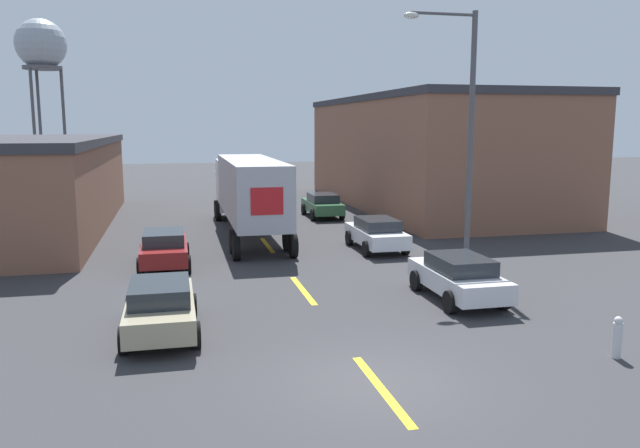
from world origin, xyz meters
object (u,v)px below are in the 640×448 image
object	(u,v)px
parked_car_left_near	(160,306)
parked_car_right_near	(458,276)
semi_truck	(247,188)
parked_car_left_far	(164,248)
water_tower	(41,47)
parked_car_right_far	(322,205)
street_lamp	(464,126)
parked_car_right_mid	(377,233)
fire_hydrant	(617,337)

from	to	relation	value
parked_car_left_near	parked_car_right_near	world-z (taller)	same
semi_truck	parked_car_left_far	size ratio (longest dim) A/B	3.37
parked_car_right_near	water_tower	xyz separation A→B (m)	(-19.86, 45.26, 11.67)
parked_car_left_near	semi_truck	bearing A→B (deg)	74.85
parked_car_right_far	parked_car_left_far	distance (m)	14.51
parked_car_right_near	parked_car_left_far	size ratio (longest dim) A/B	1.00
semi_truck	street_lamp	distance (m)	12.43
parked_car_left_far	parked_car_right_mid	bearing A→B (deg)	7.99
parked_car_left_near	parked_car_left_far	bearing A→B (deg)	90.00
parked_car_left_far	parked_car_left_near	bearing A→B (deg)	-90.00
fire_hydrant	parked_car_left_far	bearing A→B (deg)	130.44
parked_car_right_near	parked_car_left_far	xyz separation A→B (m)	(-8.97, 6.81, 0.00)
parked_car_right_mid	parked_car_left_far	bearing A→B (deg)	-172.01
parked_car_left_far	semi_truck	bearing A→B (deg)	59.27
parked_car_right_near	street_lamp	bearing A→B (deg)	63.97
parked_car_right_near	street_lamp	size ratio (longest dim) A/B	0.45
parked_car_left_near	street_lamp	world-z (taller)	street_lamp
parked_car_left_far	fire_hydrant	bearing A→B (deg)	-49.56
parked_car_right_far	water_tower	world-z (taller)	water_tower
parked_car_right_far	parked_car_right_near	distance (m)	18.21
parked_car_left_near	parked_car_left_far	distance (m)	8.04
parked_car_right_mid	street_lamp	xyz separation A→B (m)	(1.72, -4.55, 4.63)
semi_truck	parked_car_left_far	xyz separation A→B (m)	(-3.99, -6.72, -1.55)
parked_car_left_far	fire_hydrant	world-z (taller)	parked_car_left_far
parked_car_right_far	street_lamp	xyz separation A→B (m)	(1.72, -14.70, 4.63)
parked_car_right_near	parked_car_right_far	bearing A→B (deg)	90.00
parked_car_left_near	street_lamp	xyz separation A→B (m)	(10.69, 4.75, 4.63)
semi_truck	fire_hydrant	distance (m)	20.07
street_lamp	semi_truck	bearing A→B (deg)	123.79
parked_car_left_far	fire_hydrant	distance (m)	16.05
semi_truck	parked_car_left_far	distance (m)	7.97
water_tower	semi_truck	bearing A→B (deg)	-64.87
semi_truck	parked_car_right_far	world-z (taller)	semi_truck
water_tower	parked_car_right_far	bearing A→B (deg)	-53.70
fire_hydrant	parked_car_left_near	bearing A→B (deg)	158.13
parked_car_left_far	street_lamp	size ratio (longest dim) A/B	0.45
semi_truck	street_lamp	size ratio (longest dim) A/B	1.51
parked_car_right_far	parked_car_left_near	world-z (taller)	same
parked_car_right_far	parked_car_right_mid	size ratio (longest dim) A/B	1.00
parked_car_right_near	street_lamp	xyz separation A→B (m)	(1.72, 3.52, 4.63)
parked_car_left_far	water_tower	size ratio (longest dim) A/B	0.28
parked_car_right_near	parked_car_right_mid	world-z (taller)	same
street_lamp	fire_hydrant	distance (m)	10.18
parked_car_right_near	fire_hydrant	bearing A→B (deg)	-75.11
parked_car_right_far	parked_car_right_near	bearing A→B (deg)	-90.00
parked_car_left_near	water_tower	distance (m)	49.15
street_lamp	fire_hydrant	bearing A→B (deg)	-91.80
parked_car_left_near	fire_hydrant	distance (m)	11.22
street_lamp	water_tower	bearing A→B (deg)	117.34
parked_car_right_near	street_lamp	world-z (taller)	street_lamp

